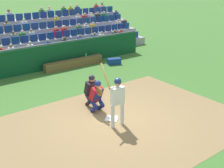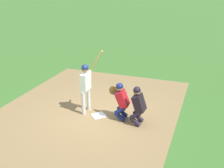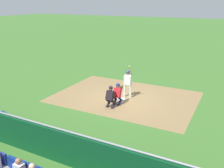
% 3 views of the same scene
% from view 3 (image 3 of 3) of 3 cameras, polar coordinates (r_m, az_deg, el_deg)
% --- Properties ---
extents(ground_plane, '(160.00, 160.00, 0.00)m').
position_cam_3_polar(ground_plane, '(15.56, 2.22, -3.52)').
color(ground_plane, '#3E702C').
extents(infield_dirt_patch, '(8.69, 6.25, 0.01)m').
position_cam_3_polar(infield_dirt_patch, '(15.98, 2.99, -2.92)').
color(infield_dirt_patch, olive).
rests_on(infield_dirt_patch, ground_plane).
extents(home_plate_marker, '(0.62, 0.62, 0.02)m').
position_cam_3_polar(home_plate_marker, '(15.56, 2.22, -3.47)').
color(home_plate_marker, white).
rests_on(home_plate_marker, infield_dirt_patch).
extents(batter_at_plate, '(0.60, 0.66, 2.19)m').
position_cam_3_polar(batter_at_plate, '(15.58, 3.62, 0.74)').
color(batter_at_plate, silver).
rests_on(batter_at_plate, ground_plane).
extents(catcher_crouching, '(0.48, 0.73, 1.29)m').
position_cam_3_polar(catcher_crouching, '(14.62, 1.31, -1.96)').
color(catcher_crouching, navy).
rests_on(catcher_crouching, ground_plane).
extents(home_plate_umpire, '(0.48, 0.47, 1.31)m').
position_cam_3_polar(home_plate_umpire, '(14.17, -0.36, -2.67)').
color(home_plate_umpire, black).
rests_on(home_plate_umpire, ground_plane).
extents(dugout_wall, '(13.88, 0.24, 1.41)m').
position_cam_3_polar(dugout_wall, '(10.20, -14.65, -12.42)').
color(dugout_wall, '#0D4724').
rests_on(dugout_wall, ground_plane).
extents(dugout_bench, '(3.50, 0.40, 0.44)m').
position_cam_3_polar(dugout_bench, '(12.05, -20.06, -10.41)').
color(dugout_bench, brown).
rests_on(dugout_bench, ground_plane).
extents(water_bottle_on_bench, '(0.07, 0.07, 0.21)m').
position_cam_3_polar(water_bottle_on_bench, '(12.46, -22.66, -8.08)').
color(water_bottle_on_bench, green).
rests_on(water_bottle_on_bench, dugout_bench).
extents(equipment_duffel_bag, '(0.83, 0.59, 0.34)m').
position_cam_3_polar(equipment_duffel_bag, '(14.07, -23.32, -6.81)').
color(equipment_duffel_bag, navy).
rests_on(equipment_duffel_bag, ground_plane).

